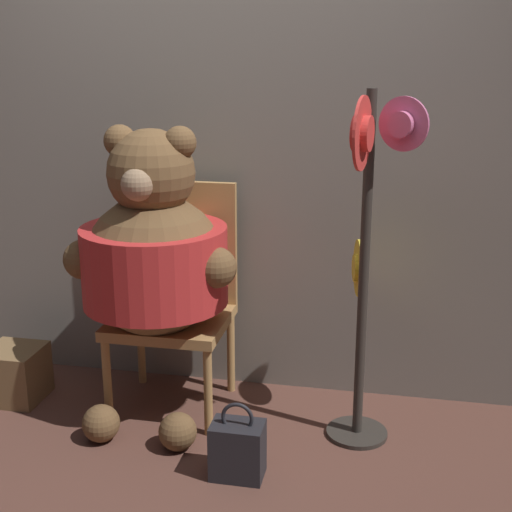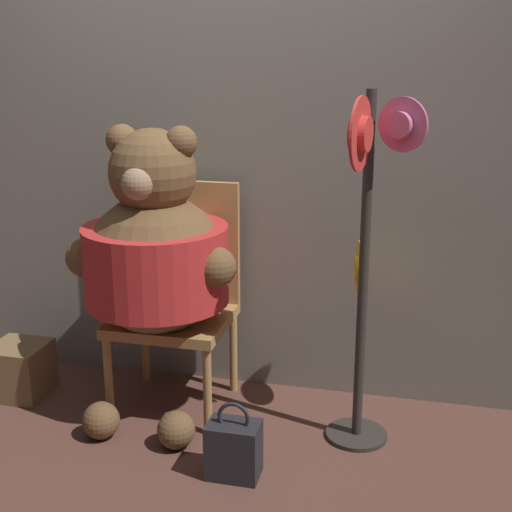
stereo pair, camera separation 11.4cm
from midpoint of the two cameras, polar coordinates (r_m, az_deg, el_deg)
ground_plane at (r=3.27m, az=-6.38°, el=-15.39°), size 14.00×14.00×0.00m
wall_back at (r=3.55m, az=-3.21°, el=9.46°), size 8.00×0.10×2.58m
chair at (r=3.51m, az=-7.35°, el=-2.85°), size 0.55×0.51×1.09m
teddy_bear at (r=3.29m, az=-9.16°, el=-0.01°), size 0.81×0.72×1.39m
hat_display_rack at (r=3.04m, az=7.77°, el=0.45°), size 0.37×0.58×1.56m
handbag_on_ground at (r=3.04m, az=-2.59°, el=-15.18°), size 0.22×0.15×0.34m
wooden_crate at (r=3.85m, az=-19.50°, el=-8.87°), size 0.27×0.27×0.27m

